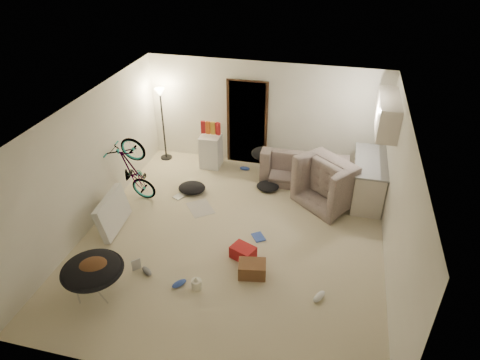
% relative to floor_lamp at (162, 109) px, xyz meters
% --- Properties ---
extents(floor, '(5.50, 6.00, 0.02)m').
position_rel_floor_lamp_xyz_m(floor, '(2.40, -2.65, -1.32)').
color(floor, beige).
rests_on(floor, ground).
extents(ceiling, '(5.50, 6.00, 0.02)m').
position_rel_floor_lamp_xyz_m(ceiling, '(2.40, -2.65, 1.20)').
color(ceiling, white).
rests_on(ceiling, wall_back).
extents(wall_back, '(5.50, 0.02, 2.50)m').
position_rel_floor_lamp_xyz_m(wall_back, '(2.40, 0.36, -0.06)').
color(wall_back, white).
rests_on(wall_back, floor).
extents(wall_front, '(5.50, 0.02, 2.50)m').
position_rel_floor_lamp_xyz_m(wall_front, '(2.40, -5.66, -0.06)').
color(wall_front, white).
rests_on(wall_front, floor).
extents(wall_left, '(0.02, 6.00, 2.50)m').
position_rel_floor_lamp_xyz_m(wall_left, '(-0.36, -2.65, -0.06)').
color(wall_left, white).
rests_on(wall_left, floor).
extents(wall_right, '(0.02, 6.00, 2.50)m').
position_rel_floor_lamp_xyz_m(wall_right, '(5.16, -2.65, -0.06)').
color(wall_right, white).
rests_on(wall_right, floor).
extents(doorway, '(0.85, 0.10, 2.04)m').
position_rel_floor_lamp_xyz_m(doorway, '(2.00, 0.32, -0.29)').
color(doorway, black).
rests_on(doorway, floor).
extents(door_trim, '(0.97, 0.04, 2.10)m').
position_rel_floor_lamp_xyz_m(door_trim, '(2.00, 0.29, -0.29)').
color(door_trim, '#352012').
rests_on(door_trim, floor).
extents(floor_lamp, '(0.28, 0.28, 1.81)m').
position_rel_floor_lamp_xyz_m(floor_lamp, '(0.00, 0.00, 0.00)').
color(floor_lamp, black).
rests_on(floor_lamp, floor).
extents(kitchen_counter, '(0.60, 1.50, 0.88)m').
position_rel_floor_lamp_xyz_m(kitchen_counter, '(4.83, -0.65, -0.87)').
color(kitchen_counter, beige).
rests_on(kitchen_counter, floor).
extents(counter_top, '(0.64, 1.54, 0.04)m').
position_rel_floor_lamp_xyz_m(counter_top, '(4.83, -0.65, -0.41)').
color(counter_top, gray).
rests_on(counter_top, kitchen_counter).
extents(kitchen_uppers, '(0.38, 1.40, 0.65)m').
position_rel_floor_lamp_xyz_m(kitchen_uppers, '(4.96, -0.65, 0.64)').
color(kitchen_uppers, beige).
rests_on(kitchen_uppers, wall_right).
extents(sofa, '(1.93, 0.77, 0.56)m').
position_rel_floor_lamp_xyz_m(sofa, '(3.45, -0.20, -1.03)').
color(sofa, '#363D35').
rests_on(sofa, floor).
extents(armchair, '(1.58, 1.57, 0.78)m').
position_rel_floor_lamp_xyz_m(armchair, '(4.21, -0.87, -0.92)').
color(armchair, '#363D35').
rests_on(armchair, floor).
extents(bicycle, '(1.62, 0.81, 0.91)m').
position_rel_floor_lamp_xyz_m(bicycle, '(0.10, -1.88, -0.89)').
color(bicycle, black).
rests_on(bicycle, floor).
extents(book_asset, '(0.27, 0.27, 0.02)m').
position_rel_floor_lamp_xyz_m(book_asset, '(0.96, -3.91, -1.30)').
color(book_asset, '#AA191B').
rests_on(book_asset, floor).
extents(mini_fridge, '(0.47, 0.47, 0.79)m').
position_rel_floor_lamp_xyz_m(mini_fridge, '(1.21, -0.10, -0.91)').
color(mini_fridge, white).
rests_on(mini_fridge, floor).
extents(snack_box_0, '(0.11, 0.09, 0.30)m').
position_rel_floor_lamp_xyz_m(snack_box_0, '(1.04, -0.10, -0.31)').
color(snack_box_0, '#AA191B').
rests_on(snack_box_0, mini_fridge).
extents(snack_box_1, '(0.11, 0.08, 0.30)m').
position_rel_floor_lamp_xyz_m(snack_box_1, '(1.16, -0.10, -0.31)').
color(snack_box_1, '#C35218').
rests_on(snack_box_1, mini_fridge).
extents(snack_box_2, '(0.10, 0.08, 0.30)m').
position_rel_floor_lamp_xyz_m(snack_box_2, '(1.28, -0.10, -0.31)').
color(snack_box_2, gold).
rests_on(snack_box_2, mini_fridge).
extents(snack_box_3, '(0.12, 0.10, 0.30)m').
position_rel_floor_lamp_xyz_m(snack_box_3, '(1.40, -0.10, -0.31)').
color(snack_box_3, '#AA191B').
rests_on(snack_box_3, mini_fridge).
extents(saucer_chair, '(0.97, 0.97, 0.69)m').
position_rel_floor_lamp_xyz_m(saucer_chair, '(0.64, -4.49, -0.90)').
color(saucer_chair, silver).
rests_on(saucer_chair, floor).
extents(hoodie, '(0.61, 0.58, 0.22)m').
position_rel_floor_lamp_xyz_m(hoodie, '(0.69, -4.52, -0.70)').
color(hoodie, brown).
rests_on(hoodie, saucer_chair).
extents(sofa_drape, '(0.57, 0.47, 0.28)m').
position_rel_floor_lamp_xyz_m(sofa_drape, '(2.50, -0.20, -0.77)').
color(sofa_drape, black).
rests_on(sofa_drape, sofa).
extents(tv_box, '(0.34, 1.07, 0.70)m').
position_rel_floor_lamp_xyz_m(tv_box, '(0.10, -2.87, -0.96)').
color(tv_box, silver).
rests_on(tv_box, floor).
extents(drink_case_a, '(0.51, 0.40, 0.26)m').
position_rel_floor_lamp_xyz_m(drink_case_a, '(2.97, -3.51, -1.18)').
color(drink_case_a, brown).
rests_on(drink_case_a, floor).
extents(drink_case_b, '(0.49, 0.43, 0.23)m').
position_rel_floor_lamp_xyz_m(drink_case_b, '(2.72, -3.12, -1.19)').
color(drink_case_b, '#AA191B').
rests_on(drink_case_b, floor).
extents(juicer, '(0.17, 0.17, 0.24)m').
position_rel_floor_lamp_xyz_m(juicer, '(2.16, -4.02, -1.21)').
color(juicer, silver).
rests_on(juicer, floor).
extents(newspaper, '(0.71, 0.74, 0.01)m').
position_rel_floor_lamp_xyz_m(newspaper, '(1.51, -1.87, -1.30)').
color(newspaper, '#B0ABA3').
rests_on(newspaper, floor).
extents(book_blue, '(0.31, 0.33, 0.03)m').
position_rel_floor_lamp_xyz_m(book_blue, '(2.87, -2.52, -1.29)').
color(book_blue, '#3351B8').
rests_on(book_blue, floor).
extents(book_white, '(0.27, 0.30, 0.02)m').
position_rel_floor_lamp_xyz_m(book_white, '(0.93, -1.57, -1.30)').
color(book_white, silver).
rests_on(book_white, floor).
extents(shoe_0, '(0.25, 0.11, 0.09)m').
position_rel_floor_lamp_xyz_m(shoe_0, '(2.05, -0.12, -1.26)').
color(shoe_0, '#3351B8').
rests_on(shoe_0, floor).
extents(shoe_1, '(0.25, 0.22, 0.09)m').
position_rel_floor_lamp_xyz_m(shoe_1, '(1.25, -0.10, -1.26)').
color(shoe_1, slate).
rests_on(shoe_1, floor).
extents(shoe_2, '(0.25, 0.28, 0.10)m').
position_rel_floor_lamp_xyz_m(shoe_2, '(1.86, -4.04, -1.26)').
color(shoe_2, '#3351B8').
rests_on(shoe_2, floor).
extents(shoe_3, '(0.27, 0.23, 0.09)m').
position_rel_floor_lamp_xyz_m(shoe_3, '(1.22, -3.89, -1.26)').
color(shoe_3, slate).
rests_on(shoe_3, floor).
extents(shoe_4, '(0.24, 0.31, 0.11)m').
position_rel_floor_lamp_xyz_m(shoe_4, '(4.11, -3.78, -1.25)').
color(shoe_4, white).
rests_on(shoe_4, floor).
extents(clothes_lump_a, '(0.67, 0.60, 0.19)m').
position_rel_floor_lamp_xyz_m(clothes_lump_a, '(1.13, -1.31, -1.21)').
color(clothes_lump_a, black).
rests_on(clothes_lump_a, floor).
extents(clothes_lump_b, '(0.54, 0.48, 0.15)m').
position_rel_floor_lamp_xyz_m(clothes_lump_b, '(2.73, -0.82, -1.23)').
color(clothes_lump_b, black).
rests_on(clothes_lump_b, floor).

